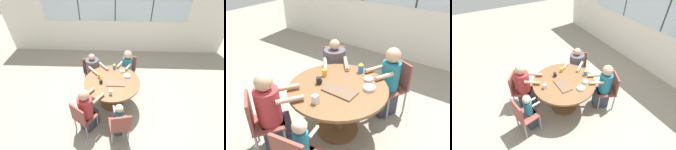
% 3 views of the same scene
% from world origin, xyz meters
% --- Properties ---
extents(ground_plane, '(16.00, 16.00, 0.00)m').
position_xyz_m(ground_plane, '(0.00, 0.00, 0.00)').
color(ground_plane, gray).
extents(dining_table, '(1.33, 1.33, 0.76)m').
position_xyz_m(dining_table, '(0.00, 0.00, 0.60)').
color(dining_table, brown).
rests_on(dining_table, ground_plane).
extents(chair_for_woman_green_shirt, '(0.56, 0.56, 0.87)m').
position_xyz_m(chair_for_woman_green_shirt, '(-0.65, 0.80, 0.52)').
color(chair_for_woman_green_shirt, brown).
rests_on(chair_for_woman_green_shirt, ground_plane).
extents(chair_for_man_blue_shirt, '(0.53, 0.53, 0.87)m').
position_xyz_m(chair_for_man_blue_shirt, '(0.45, 0.93, 0.52)').
color(chair_for_man_blue_shirt, brown).
rests_on(chair_for_man_blue_shirt, ground_plane).
extents(chair_for_man_teal_shirt, '(0.56, 0.56, 0.87)m').
position_xyz_m(chair_for_man_teal_shirt, '(-0.58, -0.86, 0.52)').
color(chair_for_man_teal_shirt, brown).
rests_on(chair_for_man_teal_shirt, ground_plane).
extents(person_woman_green_shirt, '(0.68, 0.72, 1.07)m').
position_xyz_m(person_woman_green_shirt, '(-0.54, 0.67, 0.47)').
color(person_woman_green_shirt, '#333847').
rests_on(person_woman_green_shirt, ground_plane).
extents(person_man_blue_shirt, '(0.46, 0.56, 1.13)m').
position_xyz_m(person_man_blue_shirt, '(0.38, 0.79, 0.53)').
color(person_man_blue_shirt, '#333847').
rests_on(person_man_blue_shirt, ground_plane).
extents(person_man_teal_shirt, '(0.55, 0.62, 1.14)m').
position_xyz_m(person_man_teal_shirt, '(-0.49, -0.72, 0.52)').
color(person_man_teal_shirt, '#333847').
rests_on(person_man_teal_shirt, ground_plane).
extents(food_tray_dark, '(0.44, 0.22, 0.02)m').
position_xyz_m(food_tray_dark, '(0.09, -0.08, 0.77)').
color(food_tray_dark, brown).
rests_on(food_tray_dark, dining_table).
extents(coffee_mug, '(0.08, 0.07, 0.09)m').
position_xyz_m(coffee_mug, '(-0.25, -0.08, 0.81)').
color(coffee_mug, black).
rests_on(coffee_mug, dining_table).
extents(sippy_cup, '(0.08, 0.08, 0.16)m').
position_xyz_m(sippy_cup, '(0.04, 0.52, 0.84)').
color(sippy_cup, blue).
rests_on(sippy_cup, dining_table).
extents(juice_glass, '(0.07, 0.07, 0.10)m').
position_xyz_m(juice_glass, '(-0.33, 0.13, 0.81)').
color(juice_glass, gold).
rests_on(juice_glass, dining_table).
extents(milk_carton_small, '(0.07, 0.07, 0.11)m').
position_xyz_m(milk_carton_small, '(-0.01, -0.44, 0.81)').
color(milk_carton_small, silver).
rests_on(milk_carton_small, dining_table).
extents(bowl_white_shallow, '(0.12, 0.12, 0.04)m').
position_xyz_m(bowl_white_shallow, '(0.25, 0.38, 0.78)').
color(bowl_white_shallow, silver).
rests_on(bowl_white_shallow, dining_table).
extents(bowl_cereal, '(0.16, 0.16, 0.04)m').
position_xyz_m(bowl_cereal, '(0.36, 0.18, 0.78)').
color(bowl_cereal, white).
rests_on(bowl_cereal, dining_table).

